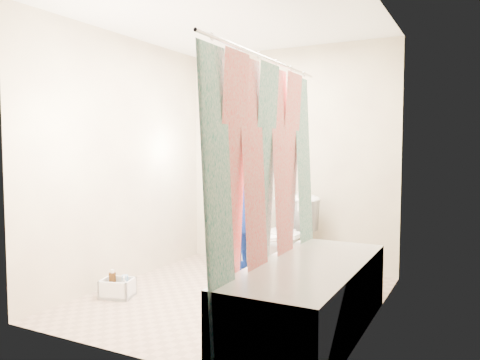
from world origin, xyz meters
The scene contains 14 objects.
floor centered at (0.00, 0.00, 0.00)m, with size 2.60×2.60×0.00m, color #A08671.
ceiling centered at (0.00, 0.00, 2.40)m, with size 2.40×2.60×0.02m, color white.
wall_back centered at (0.00, 1.30, 1.20)m, with size 2.40×0.02×2.40m, color beige.
wall_front centered at (0.00, -1.30, 1.20)m, with size 2.40×0.02×2.40m, color beige.
wall_left centered at (-1.20, 0.00, 1.20)m, with size 0.02×2.60×2.40m, color beige.
wall_right centered at (1.20, 0.00, 1.20)m, with size 0.02×2.60×2.40m, color beige.
bathtub centered at (0.85, -0.43, 0.27)m, with size 0.70×1.75×0.50m.
curtain_rod centered at (0.52, -0.43, 1.95)m, with size 0.02×0.02×1.90m, color silver.
shower_curtain centered at (0.52, -0.43, 1.02)m, with size 0.06×1.75×1.80m, color silver.
toilet centered at (0.16, 0.77, 0.41)m, with size 0.46×0.80×0.82m, color white.
tank_lid centered at (0.15, 0.63, 0.48)m, with size 0.50×0.22×0.04m, color white.
tank_internals centered at (0.14, 0.99, 0.81)m, with size 0.20×0.07×0.27m.
plumber centered at (-0.36, 0.79, 0.77)m, with size 0.56×0.37×1.55m, color #0E3A93.
cleaning_caddy centered at (-0.90, -0.45, 0.08)m, with size 0.32×0.28×0.21m.
Camera 1 is at (1.91, -3.53, 1.32)m, focal length 35.00 mm.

